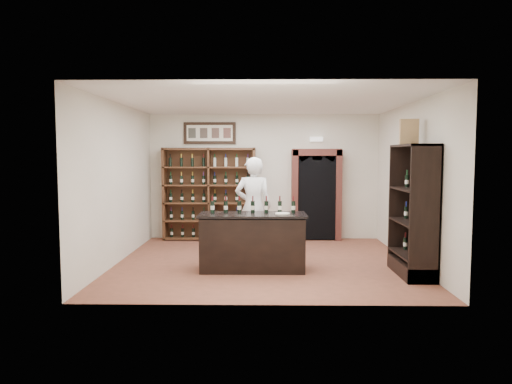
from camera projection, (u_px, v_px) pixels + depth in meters
The scene contains 21 objects.
floor at pixel (264, 262), 8.65m from camera, with size 5.50×5.50×0.00m, color brown.
ceiling at pixel (264, 102), 8.40m from camera, with size 5.50×5.50×0.00m, color white.
wall_back at pixel (264, 177), 11.02m from camera, with size 5.50×0.04×3.00m, color silver.
wall_left at pixel (118, 183), 8.57m from camera, with size 0.04×5.00×3.00m, color silver.
wall_right at pixel (412, 183), 8.48m from camera, with size 0.04×5.00×3.00m, color silver.
wine_shelf at pixel (210, 194), 10.90m from camera, with size 2.20×0.38×2.20m.
framed_picture at pixel (210, 133), 10.92m from camera, with size 1.25×0.04×0.52m, color black.
arched_doorway at pixel (316, 192), 10.86m from camera, with size 1.17×0.35×2.17m.
emergency_light at pixel (316, 139), 10.85m from camera, with size 0.30×0.10×0.10m, color white.
tasting_counter at pixel (253, 242), 8.01m from camera, with size 1.88×0.78×1.00m.
counter_bottle_0 at pixel (212, 207), 8.10m from camera, with size 0.07×0.07×0.30m.
counter_bottle_1 at pixel (226, 207), 8.10m from camera, with size 0.07×0.07×0.30m.
counter_bottle_2 at pixel (239, 207), 8.09m from camera, with size 0.07×0.07×0.30m.
counter_bottle_3 at pixel (253, 207), 8.09m from camera, with size 0.07×0.07×0.30m.
counter_bottle_4 at pixel (266, 207), 8.09m from camera, with size 0.07×0.07×0.30m.
counter_bottle_5 at pixel (280, 207), 8.08m from camera, with size 0.07×0.07×0.30m.
counter_bottle_6 at pixel (293, 207), 8.08m from camera, with size 0.07×0.07×0.30m.
side_cabinet at pixel (414, 231), 7.65m from camera, with size 0.48×1.20×2.20m.
shopkeeper at pixel (253, 207), 9.07m from camera, with size 0.72×0.47×1.98m, color white.
plate at pixel (282, 214), 7.89m from camera, with size 0.26×0.26×0.02m, color silver.
wine_crate at pixel (409, 132), 7.78m from camera, with size 0.31×0.13×0.43m, color tan.
Camera 1 is at (-0.02, -8.51, 2.02)m, focal length 32.00 mm.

